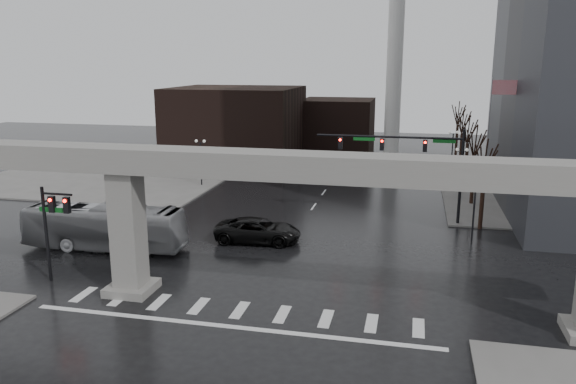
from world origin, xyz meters
The scene contains 23 objects.
ground centered at (0.00, 0.00, 0.00)m, with size 160.00×160.00×0.00m, color black.
sidewalk_ne centered at (26.00, 36.00, 0.07)m, with size 28.00×36.00×0.15m, color slate.
sidewalk_nw centered at (-26.00, 36.00, 0.07)m, with size 28.00×36.00×0.15m, color slate.
elevated_guideway centered at (1.26, 0.00, 6.88)m, with size 48.00×2.60×8.70m.
building_far_left centered at (-14.00, 42.00, 5.00)m, with size 16.00×14.00×10.00m, color black.
building_far_mid centered at (-2.00, 52.00, 4.00)m, with size 10.00×10.00×8.00m, color black.
smokestack centered at (6.00, 46.00, 13.35)m, with size 3.60×3.60×30.00m.
signal_mast_arm centered at (8.99, 18.80, 5.83)m, with size 12.12×0.43×8.00m.
signal_left_pole centered at (-12.25, 0.50, 4.07)m, with size 2.30×0.30×6.00m.
flagpole_assembly centered at (15.29, 22.00, 7.53)m, with size 2.06×0.12×12.00m.
lamp_right_0 centered at (13.50, 14.00, 3.47)m, with size 1.22×0.32×5.11m.
lamp_right_1 centered at (13.50, 28.00, 3.47)m, with size 1.22×0.32×5.11m.
lamp_right_2 centered at (13.50, 42.00, 3.47)m, with size 1.22×0.32×5.11m.
lamp_left_0 centered at (-13.50, 14.00, 3.47)m, with size 1.22×0.32×5.11m.
lamp_left_1 centered at (-13.50, 28.00, 3.47)m, with size 1.22×0.32×5.11m.
lamp_left_2 centered at (-13.50, 42.00, 3.47)m, with size 1.22×0.32×5.11m.
tree_right_0 centered at (14.53, 18.02, 2.79)m, with size 1.09×1.58×7.50m.
tree_right_1 centered at (14.53, 26.02, 2.85)m, with size 1.09×1.61×7.67m.
tree_right_2 centered at (14.53, 34.02, 2.91)m, with size 1.10×1.63×7.85m.
tree_right_3 centered at (14.53, 42.02, 2.98)m, with size 1.11×1.66×8.02m.
tree_right_4 centered at (14.53, 50.02, 3.04)m, with size 1.12×1.69×8.19m.
pickup_truck centered at (-2.26, 10.75, 0.90)m, with size 2.98×6.46×1.79m, color black.
city_bus centered at (-12.67, 6.77, 1.65)m, with size 2.77×11.86×3.30m, color #96969A.
Camera 1 is at (8.88, -28.26, 13.40)m, focal length 35.00 mm.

